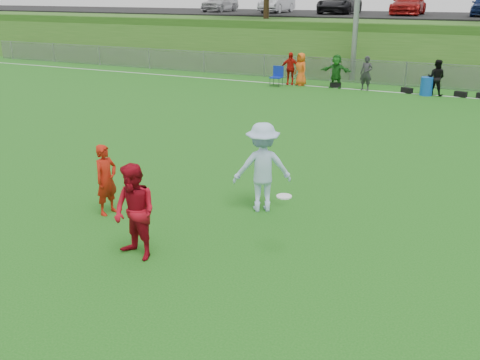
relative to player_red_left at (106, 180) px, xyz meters
The scene contains 14 objects.
ground 3.42m from the player_red_left, ahead, with size 120.00×120.00×0.00m, color #185D13.
sideline_far 18.56m from the player_red_left, 79.71° to the left, with size 60.00×0.10×0.01m, color white.
fence 20.51m from the player_red_left, 80.71° to the left, with size 58.00×0.06×1.30m.
berm 31.42m from the player_red_left, 83.95° to the left, with size 120.00×18.00×3.00m, color #285718.
parking_lot 33.48m from the player_red_left, 84.31° to the left, with size 120.00×12.00×0.10m, color black.
car_row 32.45m from the player_red_left, 86.20° to the left, with size 32.04×5.18×1.44m.
spectator_row 18.25m from the player_red_left, 88.16° to the left, with size 8.36×0.92×1.69m.
gear_bags 18.85m from the player_red_left, 76.84° to the left, with size 7.62×0.54×0.26m.
player_red_left is the anchor object (origin of this frame).
player_red_center 2.35m from the player_red_left, 38.76° to the right, with size 0.89×0.69×1.83m, color #A40B1B.
player_blue 3.48m from the player_red_left, 28.68° to the left, with size 1.32×0.76×2.04m, color #AECCF2.
frisbee 4.34m from the player_red_left, ahead, with size 0.28×0.28×0.03m.
recycling_bin 18.65m from the player_red_left, 75.60° to the left, with size 0.58×0.58×0.87m, color #104EB1.
camp_chair 17.70m from the player_red_left, 99.19° to the left, with size 0.57×0.58×1.03m.
Camera 1 is at (4.11, -9.07, 4.76)m, focal length 40.00 mm.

